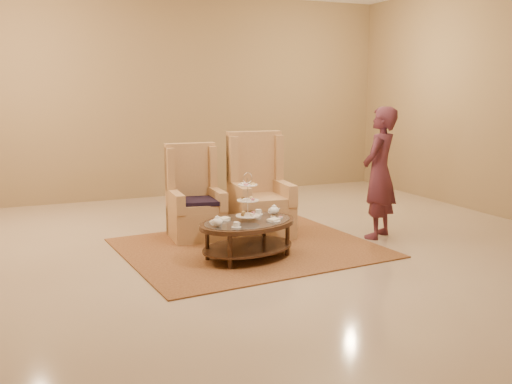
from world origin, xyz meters
name	(u,v)px	position (x,y,z in m)	size (l,w,h in m)	color
ground	(265,254)	(0.00, 0.00, 0.00)	(8.00, 8.00, 0.00)	tan
ceiling	(265,254)	(0.00, 0.00, 0.00)	(8.00, 8.00, 0.02)	silver
wall_back	(172,96)	(0.00, 4.00, 1.75)	(8.00, 0.04, 3.50)	#92774F
rug	(249,248)	(-0.08, 0.29, 0.01)	(3.08, 2.64, 0.02)	olive
tea_table	(248,228)	(-0.25, -0.09, 0.36)	(1.35, 1.09, 0.98)	black
armchair_left	(195,206)	(-0.52, 1.06, 0.41)	(0.68, 0.70, 1.20)	tan
armchair_right	(259,201)	(0.29, 0.87, 0.45)	(0.78, 0.81, 1.34)	tan
person	(379,173)	(1.64, 0.14, 0.83)	(0.73, 0.67, 1.67)	#50222E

